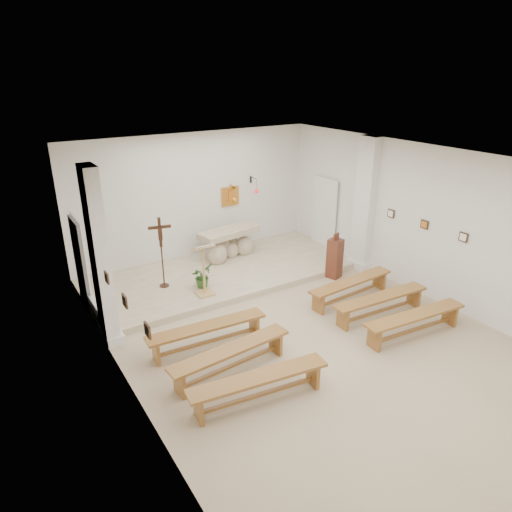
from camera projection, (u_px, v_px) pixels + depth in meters
ground at (307, 337)px, 9.20m from camera, size 7.00×10.00×0.00m
wall_left at (127, 305)px, 6.81m from camera, size 0.02×10.00×3.50m
wall_right at (433, 225)px, 10.25m from camera, size 0.02×10.00×3.50m
wall_back at (196, 198)px, 12.43m from camera, size 7.00×0.02×3.50m
ceiling at (315, 164)px, 7.87m from camera, size 7.00×10.00×0.02m
sanctuary_platform at (224, 273)px, 11.90m from camera, size 6.98×3.00×0.15m
pilaster_left at (100, 259)px, 8.43m from camera, size 0.26×0.55×3.50m
pilaster_right at (365, 205)px, 11.76m from camera, size 0.26×0.55×3.50m
gold_wall_relief at (230, 196)px, 12.96m from camera, size 0.55×0.04×0.55m
sanctuary_lamp at (256, 189)px, 13.05m from camera, size 0.11×0.36×0.44m
station_frame_left_front at (147, 330)px, 6.20m from camera, size 0.03×0.20×0.20m
station_frame_left_mid at (125, 301)px, 6.98m from camera, size 0.03×0.20×0.20m
station_frame_left_rear at (107, 278)px, 7.76m from camera, size 0.03×0.20×0.20m
station_frame_right_front at (463, 237)px, 9.63m from camera, size 0.03×0.20×0.20m
station_frame_right_mid at (424, 224)px, 10.41m from camera, size 0.03×0.20×0.20m
station_frame_right_rear at (391, 213)px, 11.19m from camera, size 0.03×0.20×0.20m
radiator_left at (97, 314)px, 9.51m from camera, size 0.10×0.85×0.52m
radiator_right at (344, 250)px, 12.90m from camera, size 0.10×0.85×0.52m
altar at (228, 245)px, 12.61m from camera, size 1.78×0.91×0.88m
lectern at (204, 270)px, 10.36m from camera, size 0.48×0.41×1.28m
crucifix_stand at (161, 247)px, 10.63m from camera, size 0.52×0.23×1.73m
potted_plant at (202, 276)px, 10.89m from camera, size 0.65×0.64×0.55m
donation_pedestal at (335, 258)px, 11.65m from camera, size 0.40×0.40×1.20m
bench_left_front at (207, 331)px, 8.71m from camera, size 2.38×0.54×0.50m
bench_right_front at (351, 285)px, 10.54m from camera, size 2.37×0.52×0.50m
bench_left_second at (231, 354)px, 8.00m from camera, size 2.38×0.56×0.50m
bench_right_second at (381, 301)px, 9.83m from camera, size 2.37×0.52×0.50m
bench_left_third at (259, 382)px, 7.28m from camera, size 2.38×0.68×0.50m
bench_right_third at (415, 319)px, 9.11m from camera, size 2.38×0.60×0.50m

